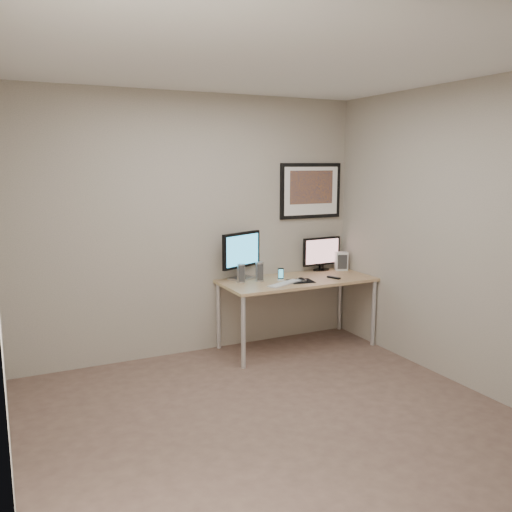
% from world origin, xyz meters
% --- Properties ---
extents(floor, '(3.60, 3.60, 0.00)m').
position_xyz_m(floor, '(0.00, 0.00, 0.00)').
color(floor, brown).
rests_on(floor, ground).
extents(room, '(3.60, 3.60, 3.60)m').
position_xyz_m(room, '(0.00, 0.45, 1.64)').
color(room, white).
rests_on(room, ground).
extents(desk, '(1.60, 0.70, 0.73)m').
position_xyz_m(desk, '(1.00, 1.35, 0.66)').
color(desk, '#936247').
rests_on(desk, floor).
extents(framed_art, '(0.75, 0.04, 0.60)m').
position_xyz_m(framed_art, '(1.35, 1.68, 1.62)').
color(framed_art, black).
rests_on(framed_art, room).
extents(monitor_large, '(0.51, 0.26, 0.49)m').
position_xyz_m(monitor_large, '(0.48, 1.60, 1.00)').
color(monitor_large, '#B3B2B7').
rests_on(monitor_large, desk).
extents(monitor_tv, '(0.48, 0.12, 0.38)m').
position_xyz_m(monitor_tv, '(1.48, 1.63, 0.93)').
color(monitor_tv, black).
rests_on(monitor_tv, desk).
extents(speaker_left, '(0.10, 0.10, 0.19)m').
position_xyz_m(speaker_left, '(0.41, 1.46, 0.83)').
color(speaker_left, '#B3B2B7').
rests_on(speaker_left, desk).
extents(speaker_right, '(0.10, 0.10, 0.20)m').
position_xyz_m(speaker_right, '(0.60, 1.43, 0.83)').
color(speaker_right, '#B3B2B7').
rests_on(speaker_right, desk).
extents(phone_dock, '(0.07, 0.07, 0.13)m').
position_xyz_m(phone_dock, '(0.81, 1.37, 0.80)').
color(phone_dock, black).
rests_on(phone_dock, desk).
extents(keyboard, '(0.44, 0.28, 0.01)m').
position_xyz_m(keyboard, '(0.77, 1.20, 0.74)').
color(keyboard, silver).
rests_on(keyboard, desk).
extents(mousepad, '(0.28, 0.25, 0.00)m').
position_xyz_m(mousepad, '(0.98, 1.24, 0.73)').
color(mousepad, black).
rests_on(mousepad, desk).
extents(mouse, '(0.06, 0.10, 0.03)m').
position_xyz_m(mouse, '(0.99, 1.25, 0.75)').
color(mouse, black).
rests_on(mouse, mousepad).
extents(remote, '(0.09, 0.16, 0.02)m').
position_xyz_m(remote, '(1.36, 1.22, 0.74)').
color(remote, black).
rests_on(remote, desk).
extents(fan_unit, '(0.16, 0.14, 0.20)m').
position_xyz_m(fan_unit, '(1.69, 1.55, 0.83)').
color(fan_unit, silver).
rests_on(fan_unit, desk).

